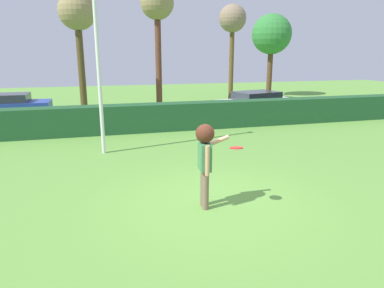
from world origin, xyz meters
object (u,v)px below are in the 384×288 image
at_px(parked_car_blue, 6,105).
at_px(birch_tree, 77,16).
at_px(person, 205,153).
at_px(parked_car_white, 256,102).
at_px(lamppost, 96,29).
at_px(oak_tree, 232,22).
at_px(willow_tree, 272,35).
at_px(bare_elm_tree, 157,8).
at_px(frisbee, 236,148).

distance_m(parked_car_blue, birch_tree, 5.69).
xyz_separation_m(person, parked_car_white, (6.06, 10.28, -0.51)).
distance_m(lamppost, oak_tree, 13.66).
bearing_deg(willow_tree, birch_tree, -157.24).
relative_size(birch_tree, bare_elm_tree, 0.90).
bearing_deg(parked_car_white, birch_tree, 167.57).
xyz_separation_m(parked_car_blue, willow_tree, (17.13, 5.21, 3.80)).
relative_size(lamppost, bare_elm_tree, 1.06).
bearing_deg(person, lamppost, 111.67).
xyz_separation_m(willow_tree, bare_elm_tree, (-9.24, -4.46, 1.05)).
bearing_deg(parked_car_white, lamppost, -146.26).
distance_m(parked_car_blue, oak_tree, 14.12).
bearing_deg(oak_tree, frisbee, -111.10).
distance_m(frisbee, bare_elm_tree, 14.26).
distance_m(lamppost, willow_tree, 18.06).
height_order(person, oak_tree, oak_tree).
relative_size(person, willow_tree, 0.30).
height_order(parked_car_white, willow_tree, willow_tree).
relative_size(person, bare_elm_tree, 0.27).
bearing_deg(parked_car_white, parked_car_blue, 169.46).
bearing_deg(birch_tree, bare_elm_tree, 15.56).
bearing_deg(willow_tree, bare_elm_tree, -154.24).
height_order(birch_tree, oak_tree, oak_tree).
bearing_deg(lamppost, birch_tree, 95.77).
xyz_separation_m(person, frisbee, (0.58, -0.25, 0.14)).
height_order(frisbee, parked_car_white, frisbee).
xyz_separation_m(parked_car_white, willow_tree, (4.62, 7.54, 3.80)).
distance_m(parked_car_blue, willow_tree, 18.30).
bearing_deg(person, birch_tree, 102.44).
height_order(person, frisbee, person).
relative_size(frisbee, oak_tree, 0.04).
height_order(frisbee, oak_tree, oak_tree).
bearing_deg(parked_car_blue, willow_tree, 16.92).
height_order(parked_car_white, oak_tree, oak_tree).
height_order(parked_car_white, birch_tree, birch_tree).
bearing_deg(lamppost, parked_car_blue, 120.34).
bearing_deg(birch_tree, parked_car_blue, 173.93).
distance_m(birch_tree, willow_tree, 14.51).
xyz_separation_m(birch_tree, bare_elm_tree, (4.13, 1.15, 0.61)).
distance_m(birch_tree, bare_elm_tree, 4.33).
distance_m(frisbee, lamppost, 6.31).
bearing_deg(willow_tree, person, -120.94).
bearing_deg(bare_elm_tree, frisbee, -93.59).
relative_size(frisbee, bare_elm_tree, 0.04).
height_order(person, willow_tree, willow_tree).
xyz_separation_m(frisbee, lamppost, (-2.54, 5.17, 2.57)).
xyz_separation_m(oak_tree, willow_tree, (4.03, 2.35, -0.64)).
relative_size(frisbee, parked_car_blue, 0.07).
xyz_separation_m(lamppost, parked_car_blue, (-4.50, 7.68, -3.23)).
bearing_deg(bare_elm_tree, person, -96.14).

